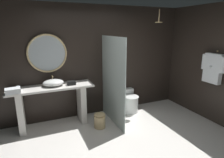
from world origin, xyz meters
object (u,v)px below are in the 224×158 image
(tissue_box, at_px, (71,83))
(rain_shower_head, at_px, (159,21))
(round_wall_mirror, at_px, (47,53))
(folded_hand_towel, at_px, (13,91))
(waste_bin, at_px, (100,120))
(vessel_sink, at_px, (53,83))
(tumbler_cup, at_px, (18,88))
(hanging_bathrobe, at_px, (213,67))
(toilet, at_px, (130,101))

(tissue_box, height_order, rain_shower_head, rain_shower_head)
(rain_shower_head, bearing_deg, round_wall_mirror, 169.90)
(folded_hand_towel, bearing_deg, round_wall_mirror, 29.36)
(waste_bin, bearing_deg, vessel_sink, 149.64)
(round_wall_mirror, bearing_deg, tumbler_cup, -155.82)
(tumbler_cup, xyz_separation_m, tissue_box, (1.03, -0.01, -0.01))
(round_wall_mirror, distance_m, rain_shower_head, 2.61)
(hanging_bathrobe, distance_m, folded_hand_towel, 4.11)
(tumbler_cup, bearing_deg, folded_hand_towel, -126.52)
(vessel_sink, bearing_deg, folded_hand_towel, -167.21)
(waste_bin, bearing_deg, hanging_bathrobe, -16.03)
(round_wall_mirror, relative_size, waste_bin, 2.46)
(tumbler_cup, bearing_deg, rain_shower_head, -3.06)
(toilet, distance_m, folded_hand_towel, 2.69)
(round_wall_mirror, xyz_separation_m, rain_shower_head, (2.48, -0.44, 0.68))
(rain_shower_head, xyz_separation_m, waste_bin, (-1.59, -0.27, -2.07))
(tissue_box, bearing_deg, rain_shower_head, -4.27)
(waste_bin, height_order, folded_hand_towel, folded_hand_towel)
(hanging_bathrobe, xyz_separation_m, toilet, (-1.38, 1.17, -1.00))
(rain_shower_head, relative_size, folded_hand_towel, 1.13)
(round_wall_mirror, bearing_deg, waste_bin, -38.84)
(tumbler_cup, xyz_separation_m, hanging_bathrobe, (3.88, -1.12, 0.32))
(round_wall_mirror, height_order, folded_hand_towel, round_wall_mirror)
(vessel_sink, distance_m, tumbler_cup, 0.67)
(vessel_sink, xyz_separation_m, folded_hand_towel, (-0.75, -0.17, -0.02))
(vessel_sink, relative_size, tissue_box, 2.44)
(round_wall_mirror, height_order, hanging_bathrobe, round_wall_mirror)
(tumbler_cup, distance_m, hanging_bathrobe, 4.05)
(vessel_sink, distance_m, folded_hand_towel, 0.77)
(round_wall_mirror, xyz_separation_m, waste_bin, (0.89, -0.72, -1.39))
(round_wall_mirror, xyz_separation_m, hanging_bathrobe, (3.27, -1.40, -0.30))
(round_wall_mirror, xyz_separation_m, folded_hand_towel, (-0.70, -0.40, -0.61))
(tumbler_cup, xyz_separation_m, folded_hand_towel, (-0.09, -0.12, 0.00))
(vessel_sink, height_order, waste_bin, vessel_sink)
(round_wall_mirror, bearing_deg, hanging_bathrobe, -23.19)
(tumbler_cup, distance_m, rain_shower_head, 3.36)
(tumbler_cup, bearing_deg, waste_bin, -16.30)
(rain_shower_head, distance_m, hanging_bathrobe, 1.58)
(hanging_bathrobe, bearing_deg, toilet, 139.63)
(tumbler_cup, relative_size, rain_shower_head, 0.31)
(toilet, bearing_deg, hanging_bathrobe, -40.37)
(rain_shower_head, bearing_deg, waste_bin, -170.22)
(vessel_sink, height_order, tumbler_cup, vessel_sink)
(toilet, xyz_separation_m, waste_bin, (-1.00, -0.49, -0.09))
(tumbler_cup, relative_size, round_wall_mirror, 0.11)
(tissue_box, xyz_separation_m, folded_hand_towel, (-1.12, -0.11, 0.01))
(vessel_sink, relative_size, round_wall_mirror, 0.52)
(vessel_sink, bearing_deg, tumbler_cup, -175.57)
(toilet, bearing_deg, tumbler_cup, -178.89)
(vessel_sink, distance_m, rain_shower_head, 2.75)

